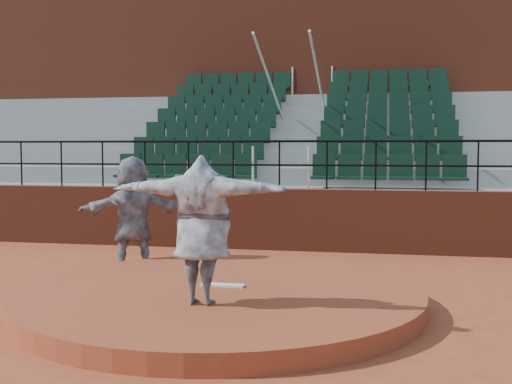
% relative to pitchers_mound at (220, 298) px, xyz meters
% --- Properties ---
extents(ground, '(90.00, 90.00, 0.00)m').
position_rel_pitchers_mound_xyz_m(ground, '(0.00, 0.00, -0.12)').
color(ground, '#9E4123').
rests_on(ground, ground).
extents(pitchers_mound, '(5.50, 5.50, 0.25)m').
position_rel_pitchers_mound_xyz_m(pitchers_mound, '(0.00, 0.00, 0.00)').
color(pitchers_mound, '#9A3F22').
rests_on(pitchers_mound, ground).
extents(pitching_rubber, '(0.60, 0.15, 0.03)m').
position_rel_pitchers_mound_xyz_m(pitching_rubber, '(0.00, 0.15, 0.14)').
color(pitching_rubber, white).
rests_on(pitching_rubber, pitchers_mound).
extents(boundary_wall, '(24.00, 0.30, 1.30)m').
position_rel_pitchers_mound_xyz_m(boundary_wall, '(0.00, 5.00, 0.53)').
color(boundary_wall, maroon).
rests_on(boundary_wall, ground).
extents(wall_railing, '(24.04, 0.05, 1.03)m').
position_rel_pitchers_mound_xyz_m(wall_railing, '(0.00, 5.00, 1.90)').
color(wall_railing, black).
rests_on(wall_railing, boundary_wall).
extents(seating_deck, '(24.00, 5.97, 4.63)m').
position_rel_pitchers_mound_xyz_m(seating_deck, '(0.00, 8.65, 1.32)').
color(seating_deck, gray).
rests_on(seating_deck, ground).
extents(press_box_facade, '(24.00, 3.00, 7.10)m').
position_rel_pitchers_mound_xyz_m(press_box_facade, '(0.00, 12.60, 3.43)').
color(press_box_facade, maroon).
rests_on(press_box_facade, ground).
extents(pitcher, '(2.27, 0.68, 1.83)m').
position_rel_pitchers_mound_xyz_m(pitcher, '(-0.00, -0.84, 1.04)').
color(pitcher, black).
rests_on(pitcher, pitchers_mound).
extents(fielder, '(1.95, 1.34, 2.02)m').
position_rel_pitchers_mound_xyz_m(fielder, '(-2.13, 2.15, 0.89)').
color(fielder, black).
rests_on(fielder, ground).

